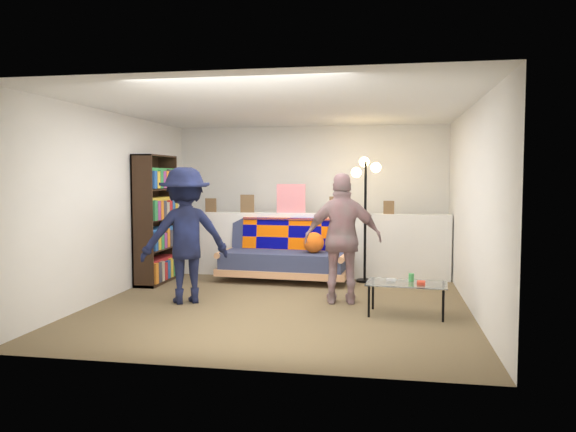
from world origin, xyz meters
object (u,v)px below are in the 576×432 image
Objects in this scene: coffee_table at (407,285)px; person_right at (343,239)px; floor_lamp at (365,193)px; futon_sofa at (287,255)px; bookshelf at (156,223)px; person_left at (185,235)px.

coffee_table is 1.01m from person_right.
futon_sofa is at bearing -174.12° from floor_lamp.
floor_lamp is (3.04, 0.62, 0.44)m from bookshelf.
coffee_table is at bearing -20.94° from bookshelf.
person_right reaches higher than coffee_table.
person_right is (-0.76, 0.48, 0.46)m from coffee_table.
floor_lamp is (1.16, 0.12, 0.93)m from futon_sofa.
futon_sofa is 1.06× the size of bookshelf.
futon_sofa is 1.99m from person_left.
person_right is at bearing -97.78° from floor_lamp.
bookshelf is at bearing -168.49° from floor_lamp.
floor_lamp is 1.15× the size of person_right.
bookshelf is 2.02× the size of coffee_table.
floor_lamp reaches higher than person_left.
person_right is at bearing 147.73° from coffee_table.
coffee_table is at bearing 141.53° from person_right.
bookshelf reaches higher than floor_lamp.
floor_lamp is at bearing 5.88° from futon_sofa.
bookshelf is 1.12× the size of person_left.
person_left is at bearing -139.93° from floor_lamp.
person_right is at bearing -17.51° from bookshelf.
coffee_table is 0.58× the size of person_right.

